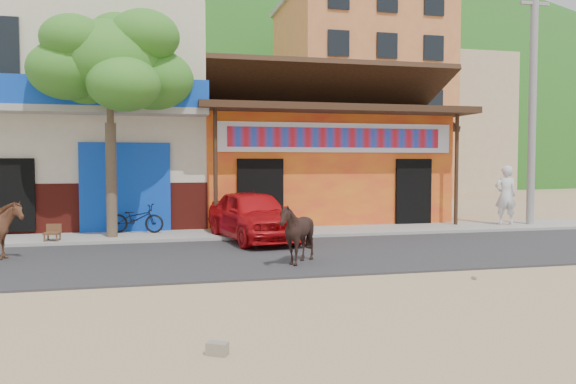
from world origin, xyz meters
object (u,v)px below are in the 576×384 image
at_px(cafe_chair_right, 52,225).
at_px(scooter, 136,218).
at_px(utility_pole, 533,98).
at_px(pedestrian, 506,195).
at_px(tree, 110,123).
at_px(cow_dark, 297,234).
at_px(red_car, 253,215).

bearing_deg(cafe_chair_right, scooter, 38.26).
height_order(utility_pole, pedestrian, utility_pole).
bearing_deg(utility_pole, cafe_chair_right, -177.18).
distance_m(tree, scooter, 2.76).
relative_size(cow_dark, cafe_chair_right, 1.57).
distance_m(utility_pole, red_car, 9.89).
bearing_deg(cafe_chair_right, pedestrian, 9.73).
bearing_deg(utility_pole, red_car, -172.57).
height_order(utility_pole, scooter, utility_pole).
bearing_deg(cow_dark, utility_pole, 108.46).
height_order(utility_pole, red_car, utility_pole).
xyz_separation_m(cow_dark, pedestrian, (7.99, 4.75, 0.39)).
bearing_deg(cow_dark, pedestrian, 110.95).
height_order(cow_dark, pedestrian, pedestrian).
relative_size(tree, cow_dark, 4.87).
xyz_separation_m(utility_pole, cafe_chair_right, (-14.20, -0.70, -3.61)).
xyz_separation_m(tree, cow_dark, (3.88, -4.59, -2.46)).
bearing_deg(scooter, tree, 156.36).
height_order(scooter, pedestrian, pedestrian).
relative_size(red_car, cafe_chair_right, 4.98).
distance_m(red_car, pedestrian, 8.36).
height_order(red_car, cafe_chair_right, red_car).
bearing_deg(tree, cow_dark, -49.76).
relative_size(tree, red_car, 1.53).
bearing_deg(tree, utility_pole, 0.90).
distance_m(scooter, cafe_chair_right, 2.34).
height_order(cow_dark, cafe_chair_right, cow_dark).
xyz_separation_m(scooter, cafe_chair_right, (-2.00, -1.22, -0.01)).
bearing_deg(red_car, utility_pole, -3.08).
distance_m(red_car, cafe_chair_right, 5.03).
distance_m(scooter, pedestrian, 11.30).
relative_size(tree, pedestrian, 3.23).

